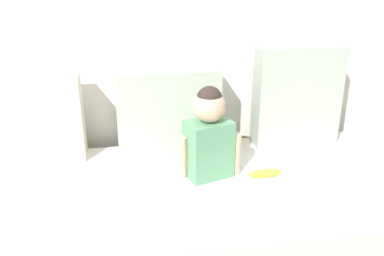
% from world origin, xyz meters
% --- Properties ---
extents(ground_plane, '(12.00, 12.00, 0.00)m').
position_xyz_m(ground_plane, '(0.00, 0.00, 0.00)').
color(ground_plane, brown).
extents(couch, '(2.30, 0.81, 0.40)m').
position_xyz_m(couch, '(0.00, 0.00, 0.20)').
color(couch, beige).
rests_on(couch, ground).
extents(throw_pillow_left, '(0.53, 0.16, 0.45)m').
position_xyz_m(throw_pillow_left, '(-0.71, 0.30, 0.62)').
color(throw_pillow_left, beige).
rests_on(throw_pillow_left, couch).
extents(throw_pillow_center, '(0.54, 0.16, 0.46)m').
position_xyz_m(throw_pillow_center, '(0.00, 0.30, 0.62)').
color(throw_pillow_center, '#99A393').
rests_on(throw_pillow_center, couch).
extents(throw_pillow_right, '(0.47, 0.16, 0.56)m').
position_xyz_m(throw_pillow_right, '(0.71, 0.30, 0.68)').
color(throw_pillow_right, '#99A393').
rests_on(throw_pillow_right, couch).
extents(toddler, '(0.32, 0.20, 0.45)m').
position_xyz_m(toddler, '(0.16, -0.01, 0.62)').
color(toddler, '#568E66').
rests_on(toddler, couch).
extents(banana, '(0.17, 0.05, 0.04)m').
position_xyz_m(banana, '(0.43, -0.07, 0.42)').
color(banana, yellow).
rests_on(banana, couch).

